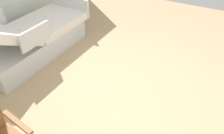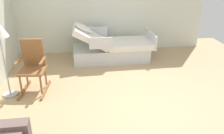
# 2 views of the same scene
# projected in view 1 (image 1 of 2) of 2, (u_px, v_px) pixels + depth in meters

# --- Properties ---
(ground_plane) EXTENTS (7.25, 7.25, 0.00)m
(ground_plane) POSITION_uv_depth(u_px,v_px,m) (151.00, 91.00, 3.14)
(ground_plane) COLOR tan
(hospital_bed) EXTENTS (1.05, 2.06, 1.06)m
(hospital_bed) POSITION_uv_depth(u_px,v_px,m) (31.00, 38.00, 3.75)
(hospital_bed) COLOR silver
(hospital_bed) RESTS_ON ground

